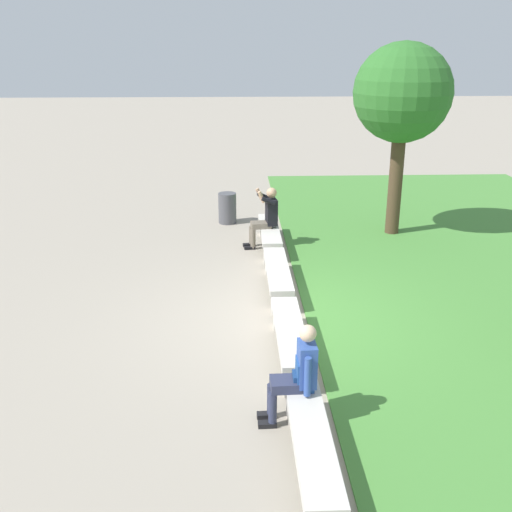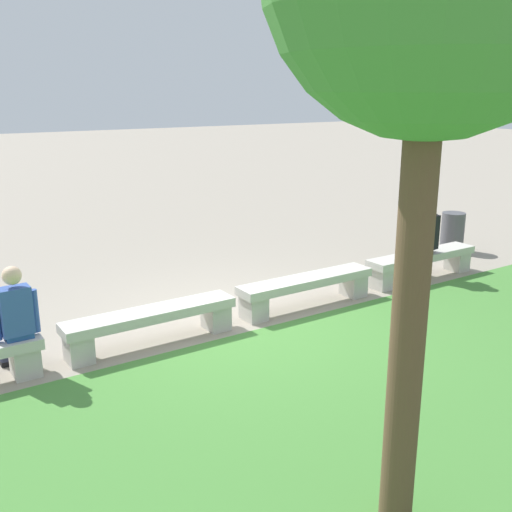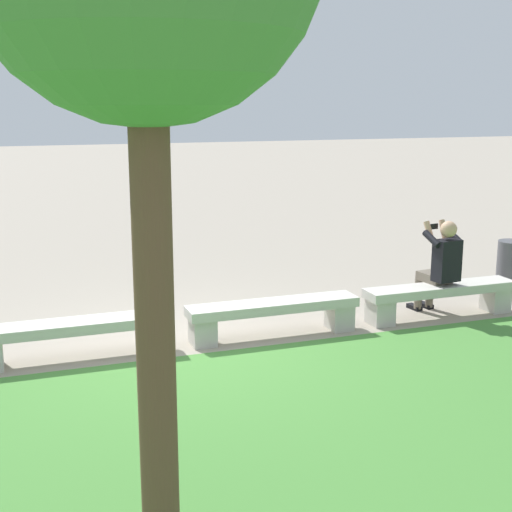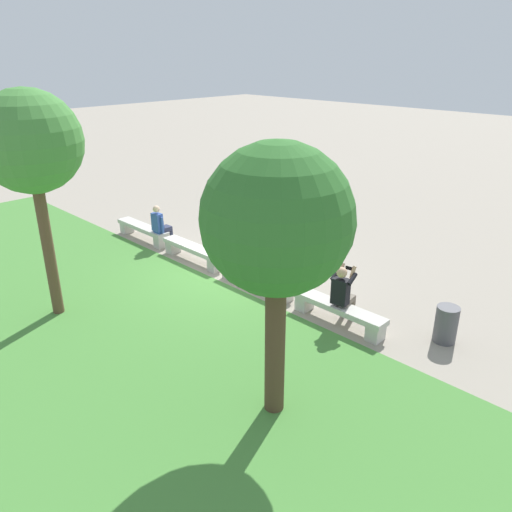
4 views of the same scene
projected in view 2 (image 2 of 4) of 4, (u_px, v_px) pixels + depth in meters
The scene contains 8 objects.
ground_plane at pixel (235, 324), 8.01m from camera, with size 80.00×80.00×0.00m, color gray.
bench_main at pixel (422, 261), 9.84m from camera, with size 2.17×0.40×0.45m.
bench_near at pixel (307, 287), 8.56m from camera, with size 2.17×0.40×0.45m.
bench_mid at pixel (151, 321), 7.29m from camera, with size 2.17×0.40×0.45m.
person_photographer at pixel (421, 235), 9.80m from camera, with size 0.51×0.75×1.32m.
person_distant at pixel (14, 316), 6.43m from camera, with size 0.48×0.68×1.26m.
backpack at pixel (17, 323), 6.39m from camera, with size 0.28×0.24×0.43m.
trash_bin at pixel (452, 232), 11.57m from camera, with size 0.44×0.44×0.75m, color #4C4C51.
Camera 2 is at (3.88, 6.40, 3.02)m, focal length 42.00 mm.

